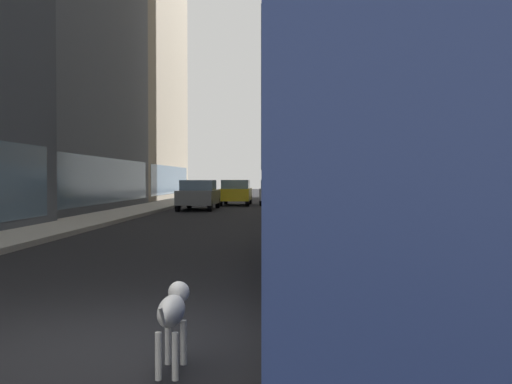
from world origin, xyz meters
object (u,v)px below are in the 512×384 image
at_px(transit_bus, 360,172).
at_px(car_grey_wagon, 199,195).
at_px(traffic_light_near, 505,127).
at_px(car_silver_sedan, 273,192).
at_px(car_yellow_taxi, 236,192).
at_px(dalmatian_dog, 173,311).
at_px(box_truck, 308,179).

xyz_separation_m(transit_bus, car_grey_wagon, (-5.60, 23.29, -0.95)).
bearing_deg(traffic_light_near, car_silver_sedan, 97.06).
xyz_separation_m(car_grey_wagon, car_silver_sedan, (4.00, 6.63, -0.00)).
relative_size(car_yellow_taxi, dalmatian_dog, 4.51).
distance_m(box_truck, dalmatian_dog, 20.13).
distance_m(car_silver_sedan, car_yellow_taxi, 2.54).
bearing_deg(dalmatian_dog, car_silver_sedan, 89.12).
bearing_deg(car_grey_wagon, transit_bus, -76.48).
relative_size(car_grey_wagon, dalmatian_dog, 4.83).
bearing_deg(car_yellow_taxi, dalmatian_dog, -86.71).
bearing_deg(transit_bus, traffic_light_near, 1.15).
xyz_separation_m(car_grey_wagon, dalmatian_dog, (3.48, -26.93, -0.31)).
height_order(car_grey_wagon, car_yellow_taxi, same).
distance_m(car_silver_sedan, traffic_light_near, 30.15).
relative_size(car_silver_sedan, box_truck, 0.56).
height_order(car_silver_sedan, box_truck, box_truck).
height_order(dalmatian_dog, traffic_light_near, traffic_light_near).
relative_size(car_silver_sedan, traffic_light_near, 1.23).
height_order(transit_bus, car_silver_sedan, transit_bus).
bearing_deg(car_yellow_taxi, car_silver_sedan, 18.85).
height_order(car_silver_sedan, dalmatian_dog, car_silver_sedan).
bearing_deg(box_truck, dalmatian_dog, -96.05).
distance_m(transit_bus, car_silver_sedan, 29.98).
xyz_separation_m(car_grey_wagon, traffic_light_near, (7.70, -23.25, 1.61)).
bearing_deg(car_yellow_taxi, car_grey_wagon, -105.40).
xyz_separation_m(transit_bus, traffic_light_near, (2.10, 0.04, 0.66)).
bearing_deg(car_yellow_taxi, transit_bus, -82.17).
bearing_deg(traffic_light_near, car_grey_wagon, 108.32).
bearing_deg(car_silver_sedan, traffic_light_near, -82.94).
relative_size(transit_bus, box_truck, 1.54).
bearing_deg(traffic_light_near, dalmatian_dog, -138.87).
bearing_deg(traffic_light_near, transit_bus, -178.85).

